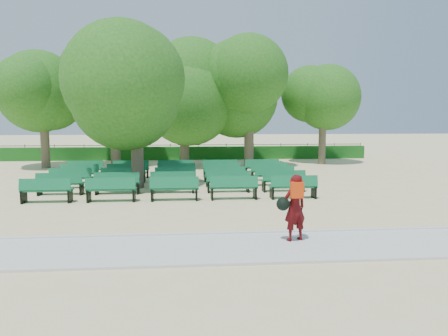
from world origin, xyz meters
The scene contains 9 objects.
ground centered at (0.00, 0.00, 0.00)m, with size 120.00×120.00×0.00m, color beige.
paving centered at (0.00, -7.40, 0.03)m, with size 30.00×2.20×0.06m, color silver.
curb centered at (0.00, -6.25, 0.05)m, with size 30.00×0.12×0.10m, color silver.
hedge centered at (0.00, 14.00, 0.45)m, with size 26.00×0.70×0.90m, color #175818.
fence centered at (0.00, 14.40, 0.00)m, with size 26.00×0.10×1.02m, color black, non-canonical shape.
tree_line centered at (0.00, 10.00, 0.00)m, with size 21.80×6.80×7.04m, color #2A681C, non-canonical shape.
bench_array centered at (-0.42, 1.70, 0.09)m, with size 1.73×0.55×1.09m.
tree_among centered at (-1.96, 1.58, 4.21)m, with size 4.79×4.79×6.39m.
person centered at (2.53, -7.02, 0.87)m, with size 0.78×0.54×1.57m.
Camera 1 is at (0.00, -16.84, 2.94)m, focal length 35.00 mm.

